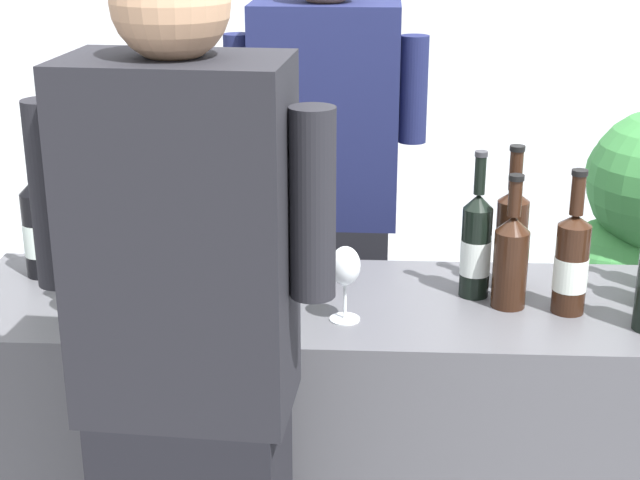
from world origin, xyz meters
TOP-DOWN VIEW (x-y plane):
  - counter at (0.00, 0.00)m, footprint 1.86×0.54m
  - wine_bottle_0 at (0.30, 0.05)m, footprint 0.07×0.07m
  - wine_bottle_1 at (0.39, 0.10)m, footprint 0.08×0.08m
  - wine_bottle_2 at (-0.58, -0.13)m, footprint 0.08×0.08m
  - wine_bottle_3 at (0.37, -0.01)m, footprint 0.08×0.08m
  - wine_bottle_4 at (0.50, -0.04)m, footprint 0.08×0.08m
  - wine_bottle_8 at (-0.60, 0.04)m, footprint 0.08×0.08m
  - wine_bottle_9 at (-0.17, -0.00)m, footprint 0.08×0.08m
  - wine_bottle_10 at (-0.08, 0.10)m, footprint 0.07×0.07m
  - wine_bottle_11 at (-0.78, 0.12)m, footprint 0.08×0.08m
  - wine_glass at (-0.01, -0.11)m, footprint 0.07×0.07m
  - ice_bucket at (-0.40, -0.02)m, footprint 0.21×0.21m
  - person_server at (-0.08, 0.58)m, footprint 0.57×0.25m
  - person_guest at (-0.28, -0.53)m, footprint 0.54×0.27m
  - potted_shrub at (0.89, 0.84)m, footprint 0.53×0.53m

SIDE VIEW (x-z plane):
  - counter at x=0.00m, z-range 0.00..0.93m
  - potted_shrub at x=0.89m, z-range 0.15..1.38m
  - person_server at x=-0.08m, z-range -0.02..1.74m
  - person_guest at x=-0.28m, z-range -0.01..1.76m
  - ice_bucket at x=-0.40m, z-range 0.93..1.17m
  - wine_bottle_3 at x=0.37m, z-range 0.90..1.21m
  - wine_bottle_4 at x=0.50m, z-range 0.89..1.22m
  - wine_bottle_8 at x=-0.60m, z-range 0.90..1.21m
  - wine_glass at x=-0.01m, z-range 0.97..1.14m
  - wine_bottle_10 at x=-0.08m, z-range 0.89..1.23m
  - wine_bottle_11 at x=-0.78m, z-range 0.88..1.24m
  - wine_bottle_0 at x=0.30m, z-range 0.88..1.24m
  - wine_bottle_1 at x=0.39m, z-range 0.88..1.24m
  - wine_bottle_2 at x=-0.58m, z-range 0.89..1.24m
  - wine_bottle_9 at x=-0.17m, z-range 0.90..1.24m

